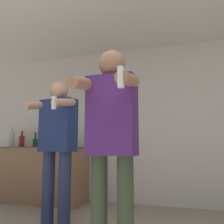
% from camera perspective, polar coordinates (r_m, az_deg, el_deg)
% --- Properties ---
extents(wall_back, '(7.00, 0.06, 2.55)m').
position_cam_1_polar(wall_back, '(4.11, 8.15, -2.61)').
color(wall_back, silver).
rests_on(wall_back, ground_plane).
extents(counter, '(1.66, 0.61, 0.90)m').
position_cam_1_polar(counter, '(4.49, -16.64, -13.38)').
color(counter, '#997551').
rests_on(counter, ground_plane).
extents(bottle_brown_liquor, '(0.08, 0.08, 0.26)m').
position_cam_1_polar(bottle_brown_liquor, '(4.57, -17.14, -6.47)').
color(bottle_brown_liquor, '#194723').
rests_on(bottle_brown_liquor, counter).
extents(bottle_clear_vodka, '(0.08, 0.08, 0.35)m').
position_cam_1_polar(bottle_clear_vodka, '(4.87, -21.94, -5.80)').
color(bottle_clear_vodka, silver).
rests_on(bottle_clear_vodka, counter).
extents(bottle_dark_rum, '(0.07, 0.07, 0.33)m').
position_cam_1_polar(bottle_dark_rum, '(4.18, -8.33, -6.06)').
color(bottle_dark_rum, '#563314').
rests_on(bottle_dark_rum, counter).
extents(bottle_short_whiskey, '(0.09, 0.09, 0.28)m').
position_cam_1_polar(bottle_short_whiskey, '(4.74, -19.92, -6.19)').
color(bottle_short_whiskey, maroon).
rests_on(bottle_short_whiskey, counter).
extents(person_woman_foreground, '(0.46, 0.46, 1.66)m').
position_cam_1_polar(person_woman_foreground, '(1.92, -0.11, -5.11)').
color(person_woman_foreground, '#38422D').
rests_on(person_woman_foreground, ground_plane).
extents(person_man_side, '(0.56, 0.52, 1.69)m').
position_cam_1_polar(person_man_side, '(3.05, -12.41, -6.41)').
color(person_man_side, navy).
rests_on(person_man_side, ground_plane).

